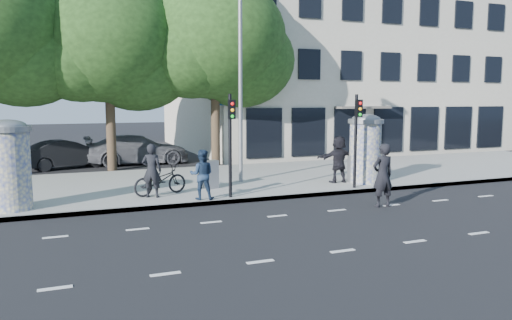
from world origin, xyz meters
name	(u,v)px	position (x,y,z in m)	size (l,w,h in m)	color
ground	(299,228)	(0.00, 0.00, 0.00)	(120.00, 120.00, 0.00)	black
sidewalk	(215,181)	(0.00, 7.50, 0.07)	(40.00, 8.00, 0.15)	gray
curb	(251,200)	(0.00, 3.55, 0.07)	(40.00, 0.10, 0.16)	slate
lane_dash_near	(343,251)	(0.00, -2.20, 0.00)	(32.00, 0.12, 0.01)	silver
lane_dash_far	(277,216)	(0.00, 1.40, 0.00)	(32.00, 0.12, 0.01)	silver
ad_column_left	(9,163)	(-7.20, 4.50, 1.54)	(1.36, 1.36, 2.65)	beige
ad_column_right	(365,147)	(5.20, 4.70, 1.54)	(1.36, 1.36, 2.65)	beige
traffic_pole_near	(231,135)	(-0.60, 3.79, 2.23)	(0.22, 0.31, 3.40)	black
traffic_pole_far	(357,131)	(4.20, 3.79, 2.23)	(0.22, 0.31, 3.40)	black
street_lamp	(241,62)	(0.80, 6.63, 4.79)	(0.25, 0.93, 8.00)	slate
tree_near_left	(108,40)	(-3.50, 12.70, 6.06)	(6.80, 6.80, 8.97)	#38281C
tree_center	(215,38)	(1.50, 12.30, 6.31)	(7.00, 7.00, 9.30)	#38281C
building	(325,61)	(12.00, 19.99, 5.99)	(20.30, 15.85, 12.00)	#B8B09A
ped_b	(152,171)	(-3.01, 4.79, 1.04)	(0.65, 0.43, 1.78)	black
ped_c	(202,175)	(-1.57, 3.85, 0.96)	(0.79, 0.61, 1.62)	#1C2D47
ped_f	(339,159)	(4.25, 5.07, 1.06)	(1.69, 0.61, 1.82)	black
man_road	(383,175)	(3.61, 1.35, 1.00)	(0.73, 0.48, 2.01)	black
bicycle	(160,180)	(-2.68, 5.12, 0.66)	(1.92, 0.67, 1.01)	black
cabinet_left	(211,174)	(-0.73, 5.68, 0.66)	(0.49, 0.36, 1.02)	gray
cabinet_right	(355,169)	(4.85, 4.82, 0.68)	(0.50, 0.37, 1.05)	gray
car_mid	(68,154)	(-5.43, 14.37, 0.69)	(4.20, 1.46, 1.38)	black
car_right	(138,150)	(-2.02, 14.63, 0.76)	(5.23, 2.13, 1.52)	#57585E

